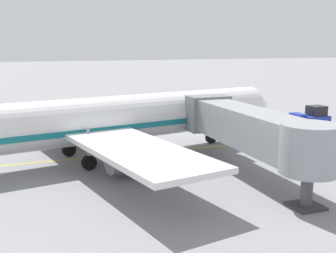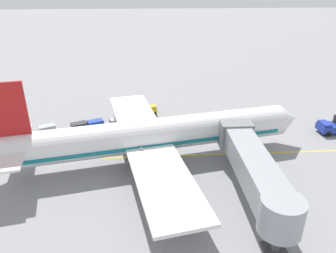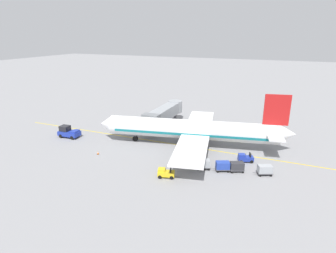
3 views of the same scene
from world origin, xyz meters
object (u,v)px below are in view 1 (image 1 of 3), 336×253
at_px(baggage_tug_trailing, 72,123).
at_px(baggage_cart_front, 32,132).
at_px(jet_bridge, 250,129).
at_px(ground_crew_wing_walker, 59,135).
at_px(ground_crew_loader, 80,128).
at_px(safety_cone_nose_left, 203,123).
at_px(pushback_tractor, 310,117).
at_px(parked_airliner, 98,121).

xyz_separation_m(baggage_tug_trailing, baggage_cart_front, (4.85, -4.43, 0.24)).
bearing_deg(jet_bridge, ground_crew_wing_walker, -140.83).
xyz_separation_m(baggage_cart_front, ground_crew_loader, (-0.03, 4.62, 0.00)).
bearing_deg(safety_cone_nose_left, pushback_tractor, 65.63).
relative_size(parked_airliner, ground_crew_wing_walker, 21.96).
xyz_separation_m(parked_airliner, baggage_cart_front, (-8.87, -4.79, -2.24)).
bearing_deg(jet_bridge, safety_cone_nose_left, 165.24).
relative_size(pushback_tractor, safety_cone_nose_left, 7.60).
relative_size(baggage_tug_trailing, baggage_cart_front, 0.93).
distance_m(pushback_tractor, safety_cone_nose_left, 12.08).
height_order(parked_airliner, baggage_cart_front, parked_airliner).
height_order(baggage_cart_front, safety_cone_nose_left, baggage_cart_front).
bearing_deg(jet_bridge, baggage_tug_trailing, -156.01).
relative_size(baggage_cart_front, safety_cone_nose_left, 4.96).
distance_m(baggage_cart_front, ground_crew_loader, 4.62).
distance_m(parked_airliner, pushback_tractor, 25.91).
height_order(baggage_tug_trailing, ground_crew_loader, ground_crew_loader).
xyz_separation_m(parked_airliner, ground_crew_loader, (-8.90, -0.17, -2.23)).
bearing_deg(pushback_tractor, baggage_tug_trailing, -107.43).
height_order(baggage_tug_trailing, safety_cone_nose_left, baggage_tug_trailing).
relative_size(parked_airliner, jet_bridge, 2.30).
bearing_deg(parked_airliner, safety_cone_nose_left, 126.88).
bearing_deg(safety_cone_nose_left, parked_airliner, -53.12).
distance_m(parked_airliner, jet_bridge, 12.26).
height_order(pushback_tractor, baggage_cart_front, pushback_tractor).
height_order(parked_airliner, ground_crew_loader, parked_airliner).
bearing_deg(baggage_tug_trailing, pushback_tractor, 72.57).
relative_size(baggage_tug_trailing, safety_cone_nose_left, 4.63).
relative_size(baggage_tug_trailing, ground_crew_loader, 1.62).
xyz_separation_m(jet_bridge, safety_cone_nose_left, (-18.65, 4.91, -3.17)).
height_order(pushback_tractor, safety_cone_nose_left, pushback_tractor).
bearing_deg(jet_bridge, baggage_cart_front, -140.11).
bearing_deg(baggage_cart_front, safety_cone_nose_left, 95.41).
relative_size(pushback_tractor, ground_crew_wing_walker, 2.65).
relative_size(jet_bridge, safety_cone_nose_left, 27.35).
bearing_deg(pushback_tractor, jet_bridge, -49.28).
bearing_deg(parked_airliner, baggage_cart_front, -151.64).
height_order(parked_airliner, safety_cone_nose_left, parked_airliner).
bearing_deg(pushback_tractor, safety_cone_nose_left, -114.37).
bearing_deg(baggage_cart_front, ground_crew_wing_walker, 43.88).
relative_size(jet_bridge, baggage_cart_front, 5.51).
xyz_separation_m(baggage_cart_front, ground_crew_wing_walker, (2.43, 2.34, 0.00)).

